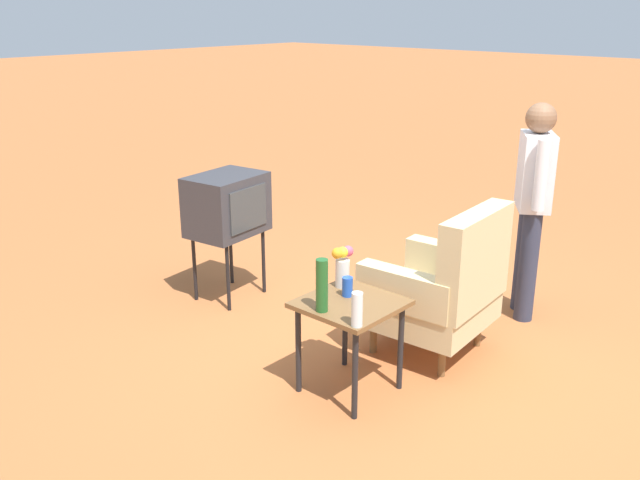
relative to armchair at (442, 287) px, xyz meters
The scene contains 9 objects.
ground_plane 0.59m from the armchair, 71.07° to the right, with size 60.00×60.00×0.00m, color #AD6033.
armchair is the anchor object (origin of this frame).
side_table 0.80m from the armchair, 11.40° to the right, with size 0.56×0.56×0.60m.
tv_on_stand 1.87m from the armchair, 80.38° to the right, with size 0.65×0.51×1.03m.
person_standing 1.09m from the armchair, behind, with size 0.49×0.38×1.64m.
bottle_short_clear 1.04m from the armchair, ahead, with size 0.06×0.06×0.20m, color silver.
bottle_wine_green 1.05m from the armchair, 11.16° to the right, with size 0.07×0.07×0.32m, color #1E5623.
soda_can_blue 0.78m from the armchair, 17.05° to the right, with size 0.07×0.07×0.12m, color blue.
flower_vase 0.77m from the armchair, 28.31° to the right, with size 0.15×0.10×0.27m.
Camera 1 is at (3.61, 2.51, 2.29)m, focal length 38.33 mm.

